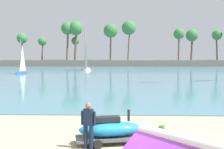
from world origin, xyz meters
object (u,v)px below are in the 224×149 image
sailboat_mid_bay (22,70)px  person_rigging_by_gear (88,124)px  watercraft_on_trailer (110,130)px  sailboat_toward_headland (86,66)px  backpack_near_kite (161,131)px

sailboat_mid_bay → person_rigging_by_gear: bearing=-68.9°
watercraft_on_trailer → sailboat_toward_headland: (-6.95, 51.99, 0.39)m
backpack_near_kite → sailboat_toward_headland: size_ratio=0.05×
sailboat_toward_headland → person_rigging_by_gear: bearing=-83.3°
person_rigging_by_gear → sailboat_toward_headland: 53.02m
person_rigging_by_gear → backpack_near_kite: person_rigging_by_gear is taller
watercraft_on_trailer → backpack_near_kite: (2.08, 1.17, -0.31)m
backpack_near_kite → sailboat_toward_headland: bearing=100.1°
watercraft_on_trailer → person_rigging_by_gear: size_ratio=1.65×
backpack_near_kite → sailboat_mid_bay: bearing=115.4°
sailboat_mid_bay → sailboat_toward_headland: bearing=49.4°
sailboat_mid_bay → backpack_near_kite: bearing=-64.6°
person_rigging_by_gear → sailboat_toward_headland: bearing=96.7°
watercraft_on_trailer → person_rigging_by_gear: bearing=-138.7°
watercraft_on_trailer → backpack_near_kite: bearing=29.2°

